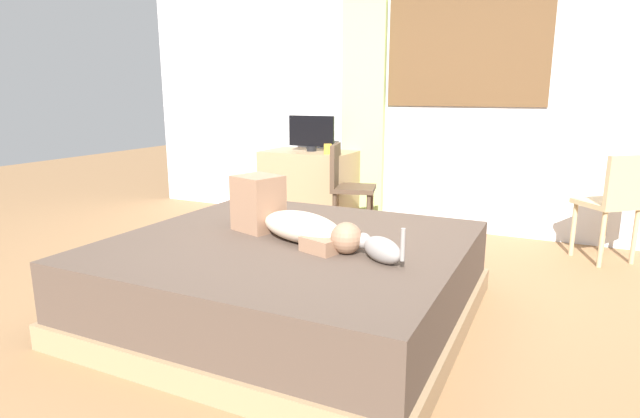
# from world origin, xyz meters

# --- Properties ---
(ground_plane) EXTENTS (16.00, 16.00, 0.00)m
(ground_plane) POSITION_xyz_m (0.00, 0.00, 0.00)
(ground_plane) COLOR olive
(back_wall_with_window) EXTENTS (6.40, 0.14, 2.90)m
(back_wall_with_window) POSITION_xyz_m (0.01, 2.46, 1.46)
(back_wall_with_window) COLOR silver
(back_wall_with_window) RESTS_ON ground
(bed) EXTENTS (2.02, 1.93, 0.48)m
(bed) POSITION_xyz_m (-0.11, -0.02, 0.23)
(bed) COLOR #997A56
(bed) RESTS_ON ground
(person_lying) EXTENTS (0.93, 0.50, 0.34)m
(person_lying) POSITION_xyz_m (-0.13, 0.01, 0.59)
(person_lying) COLOR #CCB299
(person_lying) RESTS_ON bed
(cat) EXTENTS (0.32, 0.24, 0.21)m
(cat) POSITION_xyz_m (0.49, -0.17, 0.54)
(cat) COLOR gray
(cat) RESTS_ON bed
(desk) EXTENTS (0.90, 0.56, 0.74)m
(desk) POSITION_xyz_m (-1.03, 2.06, 0.37)
(desk) COLOR #997A56
(desk) RESTS_ON ground
(tv_monitor) EXTENTS (0.48, 0.10, 0.35)m
(tv_monitor) POSITION_xyz_m (-1.01, 2.06, 0.92)
(tv_monitor) COLOR black
(tv_monitor) RESTS_ON desk
(cup) EXTENTS (0.08, 0.08, 0.10)m
(cup) POSITION_xyz_m (-0.76, 1.90, 0.79)
(cup) COLOR gold
(cup) RESTS_ON desk
(chair_by_desk) EXTENTS (0.47, 0.47, 0.86)m
(chair_by_desk) POSITION_xyz_m (-0.49, 1.72, 0.51)
(chair_by_desk) COLOR #4C3828
(chair_by_desk) RESTS_ON ground
(chair_spare) EXTENTS (0.54, 0.54, 0.86)m
(chair_spare) POSITION_xyz_m (1.66, 1.94, 0.51)
(chair_spare) COLOR tan
(chair_spare) RESTS_ON ground
(curtain_left) EXTENTS (0.44, 0.06, 2.66)m
(curtain_left) POSITION_xyz_m (-0.57, 2.34, 1.33)
(curtain_left) COLOR #ADCC75
(curtain_left) RESTS_ON ground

